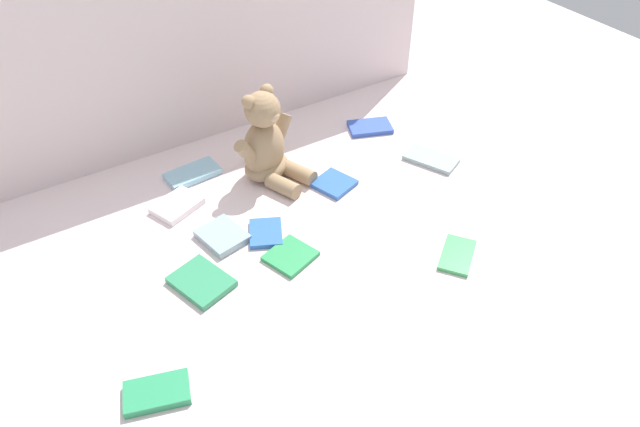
# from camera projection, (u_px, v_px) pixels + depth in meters

# --- Properties ---
(ground_plane) EXTENTS (3.20, 3.20, 0.00)m
(ground_plane) POSITION_uv_depth(u_px,v_px,m) (294.00, 223.00, 1.41)
(ground_plane) COLOR silver
(backdrop_drape) EXTENTS (1.40, 0.03, 0.59)m
(backdrop_drape) POSITION_uv_depth(u_px,v_px,m) (200.00, 35.00, 1.52)
(backdrop_drape) COLOR silver
(backdrop_drape) RESTS_ON ground_plane
(teddy_bear) EXTENTS (0.20, 0.21, 0.25)m
(teddy_bear) POSITION_uv_depth(u_px,v_px,m) (266.00, 146.00, 1.50)
(teddy_bear) COLOR #9E7F5B
(teddy_bear) RESTS_ON ground_plane
(book_case_0) EXTENTS (0.14, 0.12, 0.01)m
(book_case_0) POSITION_uv_depth(u_px,v_px,m) (370.00, 127.00, 1.72)
(book_case_0) COLOR #304FB1
(book_case_0) RESTS_ON ground_plane
(book_case_1) EXTENTS (0.13, 0.15, 0.02)m
(book_case_1) POSITION_uv_depth(u_px,v_px,m) (201.00, 282.00, 1.26)
(book_case_1) COLOR #318C5C
(book_case_1) RESTS_ON ground_plane
(book_case_2) EXTENTS (0.11, 0.12, 0.01)m
(book_case_2) POSITION_uv_depth(u_px,v_px,m) (265.00, 232.00, 1.38)
(book_case_2) COLOR blue
(book_case_2) RESTS_ON ground_plane
(book_case_3) EXTENTS (0.13, 0.12, 0.01)m
(book_case_3) POSITION_uv_depth(u_px,v_px,m) (457.00, 255.00, 1.33)
(book_case_3) COLOR #42A75A
(book_case_3) RESTS_ON ground_plane
(book_case_4) EXTENTS (0.14, 0.08, 0.02)m
(book_case_4) POSITION_uv_depth(u_px,v_px,m) (193.00, 174.00, 1.55)
(book_case_4) COLOR #86BACF
(book_case_4) RESTS_ON ground_plane
(book_case_5) EXTENTS (0.11, 0.12, 0.02)m
(book_case_5) POSITION_uv_depth(u_px,v_px,m) (222.00, 236.00, 1.37)
(book_case_5) COLOR #8AA0AB
(book_case_5) RESTS_ON ground_plane
(book_case_6) EXTENTS (0.11, 0.12, 0.01)m
(book_case_6) POSITION_uv_depth(u_px,v_px,m) (334.00, 184.00, 1.52)
(book_case_6) COLOR #2F61B4
(book_case_6) RESTS_ON ground_plane
(book_case_7) EXTENTS (0.12, 0.12, 0.01)m
(book_case_7) POSITION_uv_depth(u_px,v_px,m) (290.00, 256.00, 1.32)
(book_case_7) COLOR #2B914F
(book_case_7) RESTS_ON ground_plane
(book_case_8) EXTENTS (0.14, 0.12, 0.02)m
(book_case_8) POSITION_uv_depth(u_px,v_px,m) (177.00, 205.00, 1.45)
(book_case_8) COLOR white
(book_case_8) RESTS_ON ground_plane
(book_case_9) EXTENTS (0.13, 0.16, 0.01)m
(book_case_9) POSITION_uv_depth(u_px,v_px,m) (431.00, 159.00, 1.60)
(book_case_9) COLOR #8CA4A4
(book_case_9) RESTS_ON ground_plane
(book_case_10) EXTENTS (0.13, 0.10, 0.02)m
(book_case_10) POSITION_uv_depth(u_px,v_px,m) (157.00, 393.00, 1.06)
(book_case_10) COLOR #2A8F59
(book_case_10) RESTS_ON ground_plane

